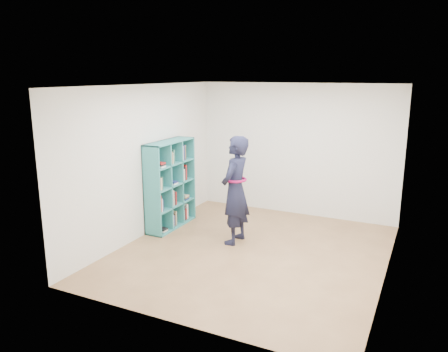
% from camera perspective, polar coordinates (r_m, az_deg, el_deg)
% --- Properties ---
extents(floor, '(4.50, 4.50, 0.00)m').
position_cam_1_polar(floor, '(7.05, 3.66, -9.91)').
color(floor, brown).
rests_on(floor, ground).
extents(ceiling, '(4.50, 4.50, 0.00)m').
position_cam_1_polar(ceiling, '(6.49, 4.01, 11.70)').
color(ceiling, white).
rests_on(ceiling, wall_back).
extents(wall_left, '(0.02, 4.50, 2.60)m').
position_cam_1_polar(wall_left, '(7.61, -10.27, 1.89)').
color(wall_left, silver).
rests_on(wall_left, floor).
extents(wall_right, '(0.02, 4.50, 2.60)m').
position_cam_1_polar(wall_right, '(6.21, 21.19, -1.37)').
color(wall_right, silver).
rests_on(wall_right, floor).
extents(wall_back, '(4.00, 0.02, 2.60)m').
position_cam_1_polar(wall_back, '(8.74, 9.39, 3.38)').
color(wall_back, silver).
rests_on(wall_back, floor).
extents(wall_front, '(4.00, 0.02, 2.60)m').
position_cam_1_polar(wall_front, '(4.71, -6.56, -5.03)').
color(wall_front, silver).
rests_on(wall_front, floor).
extents(bookshelf, '(0.35, 1.20, 1.60)m').
position_cam_1_polar(bookshelf, '(8.03, -7.19, -1.21)').
color(bookshelf, teal).
rests_on(bookshelf, floor).
extents(person, '(0.44, 0.66, 1.80)m').
position_cam_1_polar(person, '(7.17, 1.49, -1.86)').
color(person, black).
rests_on(person, floor).
extents(smartphone, '(0.02, 0.11, 0.13)m').
position_cam_1_polar(smartphone, '(7.27, 0.60, -0.69)').
color(smartphone, silver).
rests_on(smartphone, person).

